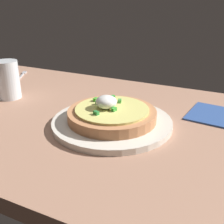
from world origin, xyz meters
The scene contains 6 objects.
dining_table centered at (0.00, 0.00, 1.74)cm, with size 125.28×67.73×3.49cm, color #A2755D.
plate centered at (4.23, -2.55, 4.21)cm, with size 28.73×28.73×1.45cm, color silver.
pizza centered at (4.15, -2.58, 6.54)cm, with size 21.12×21.12×6.06cm.
cup_far centered at (-32.06, 1.40, 8.62)cm, with size 6.79×6.79×11.27cm.
fork centered at (-46.29, 22.45, 3.74)cm, with size 6.21×10.06×0.50cm.
napkin centered at (26.15, 14.19, 3.69)cm, with size 13.50×13.50×0.40cm, color #2C4B8C.
Camera 1 is at (31.49, -58.58, 33.20)cm, focal length 45.87 mm.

